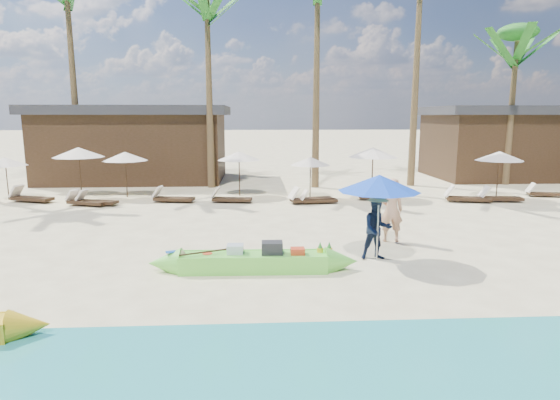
{
  "coord_description": "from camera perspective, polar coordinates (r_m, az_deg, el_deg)",
  "views": [
    {
      "loc": [
        -1.06,
        -10.48,
        3.72
      ],
      "look_at": [
        -0.38,
        2.0,
        1.48
      ],
      "focal_mm": 30.0,
      "sensor_mm": 36.0,
      "label": 1
    }
  ],
  "objects": [
    {
      "name": "ground",
      "position": [
        11.17,
        2.52,
        -9.3
      ],
      "size": [
        240.0,
        240.0,
        0.0
      ],
      "primitive_type": "plane",
      "color": "#F5E8B5",
      "rests_on": "ground"
    },
    {
      "name": "green_canoe",
      "position": [
        11.5,
        -3.22,
        -7.45
      ],
      "size": [
        5.7,
        0.81,
        0.73
      ],
      "rotation": [
        0.0,
        0.0,
        -0.02
      ],
      "color": "#67DB43",
      "rests_on": "ground"
    },
    {
      "name": "tourist",
      "position": [
        14.35,
        13.41,
        -1.2
      ],
      "size": [
        0.74,
        0.52,
        1.93
      ],
      "primitive_type": "imported",
      "rotation": [
        0.0,
        0.0,
        3.06
      ],
      "color": "tan",
      "rests_on": "ground"
    },
    {
      "name": "vendor_green",
      "position": [
        12.5,
        11.74,
        -3.48
      ],
      "size": [
        0.82,
        0.66,
        1.63
      ],
      "primitive_type": "imported",
      "rotation": [
        0.0,
        0.0,
        0.05
      ],
      "color": "#141D37",
      "rests_on": "ground"
    },
    {
      "name": "blue_umbrella",
      "position": [
        12.17,
        12.01,
        2.02
      ],
      "size": [
        2.1,
        2.1,
        2.26
      ],
      "color": "#99999E",
      "rests_on": "ground"
    },
    {
      "name": "resort_parasol_2",
      "position": [
        24.19,
        -30.49,
        4.05
      ],
      "size": [
        1.87,
        1.87,
        1.92
      ],
      "color": "#382316",
      "rests_on": "ground"
    },
    {
      "name": "resort_parasol_3",
      "position": [
        23.14,
        -23.36,
        5.35
      ],
      "size": [
        2.27,
        2.27,
        2.34
      ],
      "color": "#382316",
      "rests_on": "ground"
    },
    {
      "name": "lounger_3_left",
      "position": [
        23.29,
        -28.21,
        0.3
      ],
      "size": [
        2.01,
        1.15,
        0.65
      ],
      "rotation": [
        0.0,
        0.0,
        -0.31
      ],
      "color": "#382316",
      "rests_on": "ground"
    },
    {
      "name": "lounger_3_right",
      "position": [
        21.34,
        -22.72,
        -0.12
      ],
      "size": [
        1.85,
        1.09,
        0.6
      ],
      "rotation": [
        0.0,
        0.0,
        -0.33
      ],
      "color": "#382316",
      "rests_on": "ground"
    },
    {
      "name": "resort_parasol_4",
      "position": [
        22.73,
        -18.37,
        5.07
      ],
      "size": [
        2.05,
        2.05,
        2.11
      ],
      "color": "#382316",
      "rests_on": "ground"
    },
    {
      "name": "lounger_4_left",
      "position": [
        21.29,
        -21.61,
        -0.08
      ],
      "size": [
        1.81,
        0.93,
        0.59
      ],
      "rotation": [
        0.0,
        0.0,
        -0.24
      ],
      "color": "#382316",
      "rests_on": "ground"
    },
    {
      "name": "lounger_4_right",
      "position": [
        21.04,
        -13.12,
        0.29
      ],
      "size": [
        1.89,
        0.85,
        0.62
      ],
      "rotation": [
        0.0,
        0.0,
        -0.16
      ],
      "color": "#382316",
      "rests_on": "ground"
    },
    {
      "name": "resort_parasol_5",
      "position": [
        22.07,
        -5.01,
        5.39
      ],
      "size": [
        2.04,
        2.04,
        2.1
      ],
      "color": "#382316",
      "rests_on": "ground"
    },
    {
      "name": "lounger_5_left",
      "position": [
        20.53,
        -6.22,
        0.24
      ],
      "size": [
        1.84,
        0.81,
        0.61
      ],
      "rotation": [
        0.0,
        0.0,
        -0.15
      ],
      "color": "#382316",
      "rests_on": "ground"
    },
    {
      "name": "resort_parasol_6",
      "position": [
        21.28,
        3.73,
        4.74
      ],
      "size": [
        1.85,
        1.85,
        1.9
      ],
      "color": "#382316",
      "rests_on": "ground"
    },
    {
      "name": "lounger_6_left",
      "position": [
        20.23,
        4.47,
        0.07
      ],
      "size": [
        1.67,
        0.68,
        0.55
      ],
      "rotation": [
        0.0,
        0.0,
        0.12
      ],
      "color": "#382316",
      "rests_on": "ground"
    },
    {
      "name": "lounger_6_right",
      "position": [
        20.26,
        3.53,
        0.21
      ],
      "size": [
        2.04,
        1.0,
        0.66
      ],
      "rotation": [
        0.0,
        0.0,
        0.21
      ],
      "color": "#382316",
      "rests_on": "ground"
    },
    {
      "name": "resort_parasol_7",
      "position": [
        21.76,
        11.27,
        5.71
      ],
      "size": [
        2.26,
        2.26,
        2.33
      ],
      "color": "#382316",
      "rests_on": "ground"
    },
    {
      "name": "lounger_7_left",
      "position": [
        21.45,
        11.38,
        0.48
      ],
      "size": [
        1.67,
        0.66,
        0.55
      ],
      "rotation": [
        0.0,
        0.0,
        -0.1
      ],
      "color": "#382316",
      "rests_on": "ground"
    },
    {
      "name": "lounger_7_right",
      "position": [
        22.06,
        21.62,
        0.32
      ],
      "size": [
        2.03,
        1.04,
        0.66
      ],
      "rotation": [
        0.0,
        0.0,
        -0.24
      ],
      "color": "#382316",
      "rests_on": "ground"
    },
    {
      "name": "resort_parasol_8",
      "position": [
        23.36,
        25.18,
        4.87
      ],
      "size": [
        2.1,
        2.1,
        2.17
      ],
      "color": "#382316",
      "rests_on": "ground"
    },
    {
      "name": "lounger_8_left",
      "position": [
        22.72,
        25.09,
        0.31
      ],
      "size": [
        1.88,
        0.76,
        0.62
      ],
      "rotation": [
        0.0,
        0.0,
        -0.11
      ],
      "color": "#382316",
      "rests_on": "ground"
    },
    {
      "name": "lounger_9_left",
      "position": [
        25.15,
        29.44,
        0.78
      ],
      "size": [
        1.73,
        0.87,
        0.56
      ],
      "rotation": [
        0.0,
        0.0,
        -0.23
      ],
      "color": "#382316",
      "rests_on": "ground"
    },
    {
      "name": "palm_2",
      "position": [
        27.77,
        -24.47,
        20.65
      ],
      "size": [
        2.08,
        2.08,
        11.33
      ],
      "color": "brown",
      "rests_on": "ground"
    },
    {
      "name": "palm_3",
      "position": [
        25.33,
        -8.87,
        21.11
      ],
      "size": [
        2.08,
        2.08,
        10.52
      ],
      "color": "brown",
      "rests_on": "ground"
    },
    {
      "name": "palm_6",
      "position": [
        28.79,
        26.85,
        15.76
      ],
      "size": [
        2.08,
        2.08,
        8.51
      ],
      "color": "brown",
      "rests_on": "ground"
    },
    {
      "name": "pavilion_west",
      "position": [
        28.87,
        -17.15,
        6.69
      ],
      "size": [
        10.8,
        6.6,
        4.3
      ],
      "color": "#382316",
      "rests_on": "ground"
    },
    {
      "name": "pavilion_east",
      "position": [
        31.81,
        25.31,
        6.46
      ],
      "size": [
        8.8,
        6.6,
        4.3
      ],
      "color": "#382316",
      "rests_on": "ground"
    }
  ]
}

